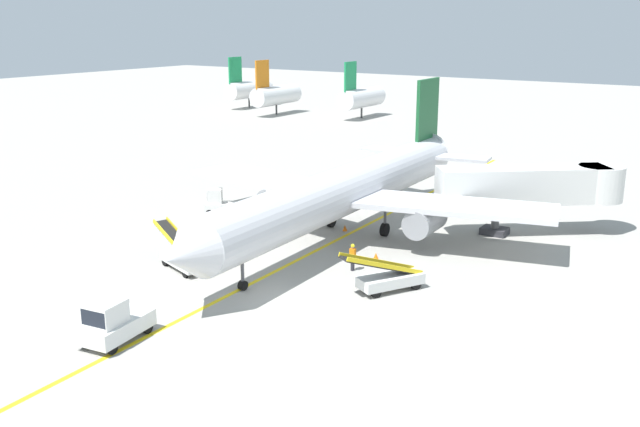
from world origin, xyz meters
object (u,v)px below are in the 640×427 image
object	(u,v)px
baggage_tug_near_wing	(219,204)
safety_cone_nose_right	(376,256)
jet_bridge	(541,185)
safety_cone_nose_left	(345,228)
airliner	(348,189)
belt_loader_forward_hold	(388,277)
pushback_tug	(113,322)
ground_crew_marshaller	(353,256)
belt_loader_aft_hold	(183,257)
ground_crew_wing_walker	(245,243)

from	to	relation	value
baggage_tug_near_wing	safety_cone_nose_right	world-z (taller)	baggage_tug_near_wing
jet_bridge	safety_cone_nose_left	distance (m)	14.19
airliner	safety_cone_nose_right	size ratio (longest dim) A/B	80.19
baggage_tug_near_wing	safety_cone_nose_left	bearing A→B (deg)	9.59
airliner	belt_loader_forward_hold	distance (m)	10.81
pushback_tug	safety_cone_nose_left	xyz separation A→B (m)	(-0.41, 21.67, -0.77)
safety_cone_nose_left	airliner	bearing A→B (deg)	-51.03
jet_bridge	belt_loader_forward_hold	xyz separation A→B (m)	(-3.66, -15.74, -2.77)
baggage_tug_near_wing	safety_cone_nose_left	distance (m)	10.66
airliner	ground_crew_marshaller	distance (m)	7.45
belt_loader_forward_hold	safety_cone_nose_left	xyz separation A→B (m)	(-8.15, 8.61, -0.56)
pushback_tug	belt_loader_aft_hold	world-z (taller)	belt_loader_aft_hold
belt_loader_forward_hold	ground_crew_marshaller	world-z (taller)	belt_loader_forward_hold
belt_loader_aft_hold	safety_cone_nose_left	bearing A→B (deg)	71.81
belt_loader_aft_hold	belt_loader_forward_hold	bearing A→B (deg)	17.04
jet_bridge	safety_cone_nose_left	bearing A→B (deg)	-148.86
airliner	pushback_tug	world-z (taller)	airliner
pushback_tug	ground_crew_wing_walker	world-z (taller)	pushback_tug
pushback_tug	belt_loader_forward_hold	world-z (taller)	belt_loader_forward_hold
airliner	pushback_tug	size ratio (longest dim) A/B	9.24
ground_crew_marshaller	airliner	bearing A→B (deg)	123.84
airliner	pushback_tug	xyz separation A→B (m)	(-0.46, -20.59, -2.42)
ground_crew_marshaller	belt_loader_aft_hold	bearing A→B (deg)	-148.35
airliner	ground_crew_marshaller	bearing A→B (deg)	-56.16
baggage_tug_near_wing	jet_bridge	bearing A→B (deg)	21.78
jet_bridge	ground_crew_marshaller	xyz separation A→B (m)	(-7.03, -14.04, -2.63)
jet_bridge	safety_cone_nose_right	bearing A→B (deg)	-120.97
safety_cone_nose_left	jet_bridge	bearing A→B (deg)	31.14
airliner	baggage_tug_near_wing	world-z (taller)	airliner
safety_cone_nose_left	ground_crew_wing_walker	bearing A→B (deg)	-105.21
baggage_tug_near_wing	ground_crew_marshaller	world-z (taller)	baggage_tug_near_wing
pushback_tug	baggage_tug_near_wing	bearing A→B (deg)	118.70
airliner	ground_crew_wing_walker	size ratio (longest dim) A/B	20.76
pushback_tug	belt_loader_aft_hold	bearing A→B (deg)	115.63
airliner	safety_cone_nose_left	size ratio (longest dim) A/B	80.19
jet_bridge	safety_cone_nose_right	size ratio (longest dim) A/B	26.24
airliner	jet_bridge	bearing A→B (deg)	36.87
safety_cone_nose_right	jet_bridge	bearing A→B (deg)	59.03
belt_loader_forward_hold	ground_crew_wing_walker	world-z (taller)	belt_loader_forward_hold
airliner	ground_crew_wing_walker	xyz separation A→B (m)	(-3.18, -7.43, -2.51)
ground_crew_wing_walker	safety_cone_nose_right	world-z (taller)	ground_crew_wing_walker
belt_loader_forward_hold	ground_crew_wing_walker	bearing A→B (deg)	179.42
airliner	baggage_tug_near_wing	size ratio (longest dim) A/B	13.04
airliner	ground_crew_marshaller	world-z (taller)	airliner
belt_loader_forward_hold	ground_crew_marshaller	xyz separation A→B (m)	(-3.37, 1.71, 0.13)
belt_loader_aft_hold	safety_cone_nose_left	xyz separation A→B (m)	(4.06, 12.35, -0.56)
pushback_tug	ground_crew_marshaller	size ratio (longest dim) A/B	2.25
jet_bridge	belt_loader_aft_hold	world-z (taller)	jet_bridge
belt_loader_forward_hold	airliner	bearing A→B (deg)	134.03
pushback_tug	belt_loader_aft_hold	distance (m)	10.34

